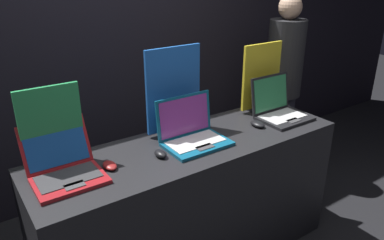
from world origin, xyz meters
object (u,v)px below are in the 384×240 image
laptop_front (64,166)px  promo_stand_front (52,129)px  mouse_front (110,165)px  promo_stand_middle (174,92)px  person_bystander (282,87)px  laptop_back (279,108)px  mouse_back (258,124)px  laptop_middle (192,133)px  mouse_middle (161,154)px  promo_stand_back (261,79)px

laptop_front → promo_stand_front: promo_stand_front is taller
mouse_front → promo_stand_middle: size_ratio=0.20×
laptop_front → promo_stand_middle: bearing=11.9°
person_bystander → laptop_back: bearing=-139.6°
mouse_back → laptop_front: bearing=175.9°
laptop_middle → promo_stand_middle: size_ratio=0.69×
laptop_front → laptop_middle: laptop_middle is taller
promo_stand_middle → person_bystander: (1.31, 0.29, -0.28)m
mouse_front → mouse_back: size_ratio=0.94×
mouse_middle → promo_stand_middle: 0.42m
mouse_back → promo_stand_back: bearing=44.2°
promo_stand_front → laptop_front: bearing=-90.0°
promo_stand_back → person_bystander: person_bystander is taller
promo_stand_front → laptop_back: size_ratio=1.28×
promo_stand_back → person_bystander: bearing=27.9°
laptop_front → laptop_middle: 0.74m
mouse_middle → mouse_back: size_ratio=0.82×
promo_stand_back → promo_stand_front: bearing=-179.9°
laptop_middle → mouse_middle: laptop_middle is taller
mouse_front → laptop_front: bearing=167.3°
mouse_middle → promo_stand_front: bearing=155.4°
promo_stand_front → laptop_middle: bearing=-13.4°
promo_stand_front → laptop_middle: (0.74, -0.18, -0.15)m
mouse_back → mouse_front: bearing=177.7°
mouse_middle → mouse_back: (0.73, 0.00, -0.00)m
promo_stand_middle → mouse_back: size_ratio=4.76×
mouse_middle → laptop_back: size_ratio=0.27×
mouse_back → mouse_middle: bearing=-179.8°
laptop_middle → mouse_middle: (-0.25, -0.05, -0.04)m
laptop_back → mouse_middle: bearing=-177.6°
laptop_front → mouse_middle: size_ratio=3.86×
promo_stand_middle → laptop_back: size_ratio=1.58×
laptop_back → person_bystander: 0.78m
mouse_front → person_bystander: (1.84, 0.50, -0.03)m
mouse_front → mouse_middle: 0.28m
person_bystander → promo_stand_back: bearing=-152.1°
mouse_back → promo_stand_back: 0.39m
laptop_middle → person_bystander: 1.40m
laptop_front → promo_stand_middle: (0.74, 0.16, 0.20)m
laptop_front → promo_stand_middle: size_ratio=0.67×
promo_stand_front → laptop_back: bearing=-7.3°
mouse_front → person_bystander: person_bystander is taller
laptop_middle → promo_stand_middle: bearing=90.0°
mouse_back → promo_stand_back: promo_stand_back is taller
mouse_front → mouse_back: 1.02m
laptop_middle → mouse_back: bearing=-5.6°
promo_stand_front → person_bystander: 2.09m
mouse_front → laptop_back: 1.25m
promo_stand_middle → promo_stand_back: bearing=-1.5°
laptop_front → laptop_back: (1.46, -0.05, 0.01)m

